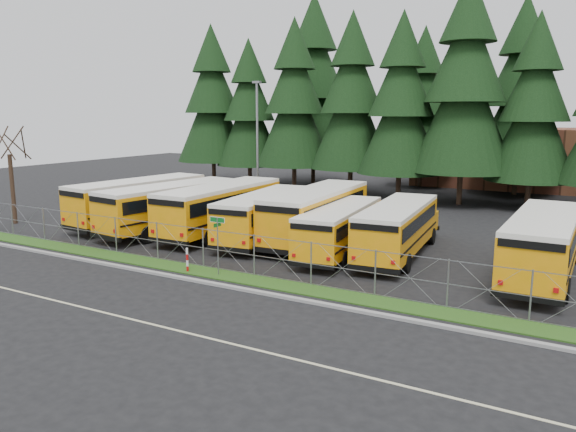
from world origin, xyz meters
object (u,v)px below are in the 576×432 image
(bus_2, at_px, (225,209))
(bus_5, at_px, (342,230))
(striped_bollard, at_px, (187,260))
(bus_0, at_px, (144,202))
(bus_6, at_px, (399,230))
(bus_4, at_px, (319,215))
(light_standard, at_px, (257,138))
(bus_3, at_px, (268,217))
(bus_1, at_px, (176,208))
(street_sign, at_px, (218,233))
(bus_east, at_px, (544,246))

(bus_2, bearing_deg, bus_5, -7.97)
(striped_bollard, bearing_deg, bus_0, 142.73)
(bus_5, bearing_deg, bus_0, 170.97)
(bus_6, distance_m, striped_bollard, 11.25)
(bus_4, xyz_separation_m, bus_5, (2.41, -2.10, -0.25))
(bus_4, xyz_separation_m, light_standard, (-11.16, 10.61, 3.92))
(bus_3, bearing_deg, striped_bollard, -94.66)
(bus_1, distance_m, bus_4, 9.51)
(bus_2, distance_m, light_standard, 13.30)
(bus_4, bearing_deg, bus_3, -160.38)
(bus_3, xyz_separation_m, striped_bollard, (0.34, -7.91, -0.82))
(street_sign, bearing_deg, bus_2, 124.03)
(bus_2, bearing_deg, street_sign, -57.09)
(bus_2, xyz_separation_m, street_sign, (5.24, -7.77, 0.46))
(bus_3, distance_m, bus_east, 15.26)
(light_standard, bearing_deg, bus_1, -81.55)
(bus_0, height_order, street_sign, bus_0)
(bus_2, bearing_deg, bus_0, -178.84)
(bus_4, distance_m, bus_5, 3.20)
(bus_2, height_order, bus_east, bus_2)
(bus_east, relative_size, striped_bollard, 9.61)
(street_sign, distance_m, striped_bollard, 2.19)
(bus_1, bearing_deg, bus_6, 11.17)
(bus_0, relative_size, bus_2, 0.99)
(bus_0, distance_m, bus_east, 25.17)
(bus_1, distance_m, striped_bollard, 9.81)
(bus_4, xyz_separation_m, bus_6, (5.27, -1.07, -0.16))
(bus_4, distance_m, striped_bollard, 9.53)
(bus_0, bearing_deg, bus_east, 5.58)
(bus_1, relative_size, bus_2, 0.98)
(light_standard, bearing_deg, bus_east, -27.55)
(bus_2, relative_size, street_sign, 4.26)
(bus_3, bearing_deg, bus_6, -6.01)
(bus_5, relative_size, bus_east, 0.88)
(bus_0, relative_size, bus_4, 0.98)
(bus_0, height_order, striped_bollard, bus_0)
(bus_2, bearing_deg, light_standard, 112.09)
(bus_3, relative_size, bus_5, 1.07)
(bus_3, relative_size, street_sign, 3.85)
(bus_1, bearing_deg, bus_east, 8.27)
(bus_3, xyz_separation_m, light_standard, (-8.30, 11.83, 4.08))
(bus_3, height_order, street_sign, bus_3)
(bus_6, relative_size, striped_bollard, 8.99)
(bus_6, xyz_separation_m, striped_bollard, (-7.80, -8.06, -0.81))
(bus_1, height_order, bus_east, bus_1)
(bus_6, bearing_deg, striped_bollard, -139.30)
(striped_bollard, bearing_deg, bus_6, 45.97)
(bus_0, bearing_deg, striped_bollard, -30.91)
(bus_1, relative_size, bus_east, 1.02)
(bus_5, bearing_deg, light_standard, 130.72)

